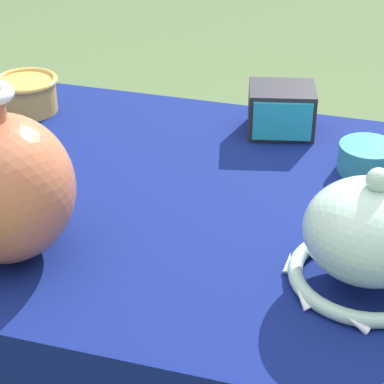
% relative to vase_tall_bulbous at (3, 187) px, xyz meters
% --- Properties ---
extents(display_table, '(1.26, 0.80, 0.76)m').
position_rel_vase_tall_bulbous_xyz_m(display_table, '(0.21, 0.22, -0.19)').
color(display_table, '#38383D').
rests_on(display_table, ground_plane).
extents(vase_tall_bulbous, '(0.21, 0.21, 0.27)m').
position_rel_vase_tall_bulbous_xyz_m(vase_tall_bulbous, '(0.00, 0.00, 0.00)').
color(vase_tall_bulbous, '#BC6642').
rests_on(vase_tall_bulbous, display_table).
extents(vase_dome_bell, '(0.23, 0.23, 0.19)m').
position_rel_vase_tall_bulbous_xyz_m(vase_dome_bell, '(0.52, 0.08, -0.04)').
color(vase_dome_bell, '#A8CCB7').
rests_on(vase_dome_bell, display_table).
extents(mosaic_tile_box, '(0.15, 0.13, 0.09)m').
position_rel_vase_tall_bulbous_xyz_m(mosaic_tile_box, '(0.32, 0.52, -0.07)').
color(mosaic_tile_box, '#232328').
rests_on(mosaic_tile_box, display_table).
extents(cup_wide_ochre, '(0.13, 0.13, 0.07)m').
position_rel_vase_tall_bulbous_xyz_m(cup_wide_ochre, '(-0.21, 0.47, -0.07)').
color(cup_wide_ochre, gold).
rests_on(cup_wide_ochre, display_table).
extents(pot_squat_teal, '(0.11, 0.11, 0.05)m').
position_rel_vase_tall_bulbous_xyz_m(pot_squat_teal, '(0.50, 0.41, -0.09)').
color(pot_squat_teal, teal).
rests_on(pot_squat_teal, display_table).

